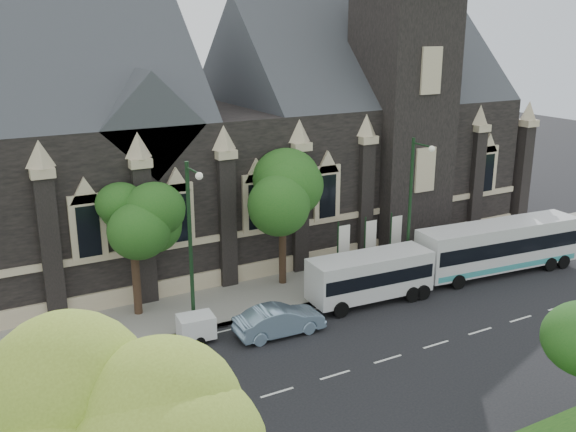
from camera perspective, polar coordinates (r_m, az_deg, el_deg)
ground at (r=30.21m, az=4.20°, el=-13.90°), size 160.00×160.00×0.00m
sidewalk at (r=37.57m, az=-3.80°, el=-7.36°), size 80.00×5.00×0.15m
museum at (r=45.49m, az=-3.18°, el=7.54°), size 40.00×17.70×29.90m
tree_walk_right at (r=38.08m, az=-0.37°, el=2.16°), size 4.08×4.08×7.80m
tree_walk_left at (r=34.84m, az=-13.48°, el=0.17°), size 3.91×3.91×7.64m
street_lamp_near at (r=39.11m, az=10.97°, el=1.17°), size 0.36×1.88×9.00m
street_lamp_mid at (r=32.25m, az=-8.56°, el=-2.03°), size 0.36×1.88×9.00m
banner_flag_left at (r=39.21m, az=4.79°, el=-2.71°), size 0.90×0.10×4.00m
banner_flag_center at (r=40.31m, az=7.16°, el=-2.24°), size 0.90×0.10×4.00m
banner_flag_right at (r=41.47m, az=9.40°, el=-1.80°), size 0.90×0.10×4.00m
tour_coach at (r=43.07m, az=18.18°, el=-2.55°), size 11.47×3.48×3.30m
shuttle_bus at (r=37.10m, az=7.32°, el=-5.19°), size 7.42×2.96×2.81m
box_trailer at (r=33.02m, az=-8.15°, el=-9.69°), size 2.62×1.54×1.37m
sedan at (r=33.34m, az=-0.76°, el=-9.25°), size 4.76×1.83×1.55m
car_far_red at (r=30.96m, az=-23.95°, el=-13.01°), size 4.48×1.91×1.51m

